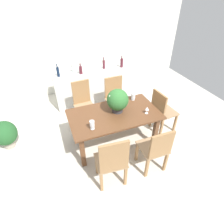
% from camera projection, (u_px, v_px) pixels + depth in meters
% --- Properties ---
extents(ground_plane, '(7.04, 7.04, 0.00)m').
position_uv_depth(ground_plane, '(114.00, 141.00, 3.88)').
color(ground_plane, beige).
extents(back_wall, '(6.40, 0.10, 2.60)m').
position_uv_depth(back_wall, '(80.00, 46.00, 5.07)').
color(back_wall, silver).
rests_on(back_wall, ground).
extents(dining_table, '(1.72, 0.95, 0.74)m').
position_uv_depth(dining_table, '(114.00, 118.00, 3.52)').
color(dining_table, brown).
rests_on(dining_table, ground).
extents(chair_near_right, '(0.45, 0.46, 0.95)m').
position_uv_depth(chair_near_right, '(156.00, 148.00, 3.00)').
color(chair_near_right, olive).
rests_on(chair_near_right, ground).
extents(chair_foot_end, '(0.49, 0.49, 0.98)m').
position_uv_depth(chair_foot_end, '(161.00, 110.00, 3.88)').
color(chair_foot_end, olive).
rests_on(chair_foot_end, ground).
extents(chair_near_left, '(0.51, 0.47, 1.04)m').
position_uv_depth(chair_near_left, '(112.00, 161.00, 2.74)').
color(chair_near_left, olive).
rests_on(chair_near_left, ground).
extents(chair_far_right, '(0.48, 0.43, 1.00)m').
position_uv_depth(chair_far_right, '(115.00, 95.00, 4.35)').
color(chair_far_right, olive).
rests_on(chair_far_right, ground).
extents(chair_far_left, '(0.46, 0.46, 1.03)m').
position_uv_depth(chair_far_left, '(83.00, 101.00, 4.12)').
color(chair_far_left, olive).
rests_on(chair_far_left, ground).
extents(flower_centerpiece, '(0.41, 0.41, 0.47)m').
position_uv_depth(flower_centerpiece, '(118.00, 100.00, 3.37)').
color(flower_centerpiece, '#333338').
rests_on(flower_centerpiece, dining_table).
extents(crystal_vase_left, '(0.08, 0.08, 0.17)m').
position_uv_depth(crystal_vase_left, '(92.00, 124.00, 3.04)').
color(crystal_vase_left, silver).
rests_on(crystal_vase_left, dining_table).
extents(crystal_vase_center_near, '(0.09, 0.09, 0.16)m').
position_uv_depth(crystal_vase_center_near, '(133.00, 96.00, 3.80)').
color(crystal_vase_center_near, silver).
rests_on(crystal_vase_center_near, dining_table).
extents(wine_glass, '(0.07, 0.07, 0.14)m').
position_uv_depth(wine_glass, '(147.00, 109.00, 3.40)').
color(wine_glass, silver).
rests_on(wine_glass, dining_table).
extents(kitchen_counter, '(1.97, 0.58, 0.93)m').
position_uv_depth(kitchen_counter, '(92.00, 85.00, 4.95)').
color(kitchen_counter, silver).
rests_on(kitchen_counter, ground).
extents(wine_bottle_amber, '(0.08, 0.08, 0.26)m').
position_uv_depth(wine_bottle_amber, '(81.00, 70.00, 4.41)').
color(wine_bottle_amber, '#511E28').
rests_on(wine_bottle_amber, kitchen_counter).
extents(wine_bottle_tall, '(0.06, 0.06, 0.30)m').
position_uv_depth(wine_bottle_tall, '(104.00, 64.00, 4.66)').
color(wine_bottle_tall, '#511E28').
rests_on(wine_bottle_tall, kitchen_counter).
extents(wine_bottle_dark, '(0.06, 0.06, 0.25)m').
position_uv_depth(wine_bottle_dark, '(73.00, 68.00, 4.50)').
color(wine_bottle_dark, '#B2BFB7').
rests_on(wine_bottle_dark, kitchen_counter).
extents(wine_bottle_clear, '(0.06, 0.06, 0.31)m').
position_uv_depth(wine_bottle_clear, '(58.00, 72.00, 4.27)').
color(wine_bottle_clear, '#0F1E38').
rests_on(wine_bottle_clear, kitchen_counter).
extents(wine_bottle_green, '(0.07, 0.07, 0.31)m').
position_uv_depth(wine_bottle_green, '(122.00, 63.00, 4.74)').
color(wine_bottle_green, '#511E28').
rests_on(wine_bottle_green, kitchen_counter).
extents(potted_plant_floor, '(0.46, 0.46, 0.61)m').
position_uv_depth(potted_plant_floor, '(5.00, 134.00, 3.57)').
color(potted_plant_floor, '#9E9384').
rests_on(potted_plant_floor, ground).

